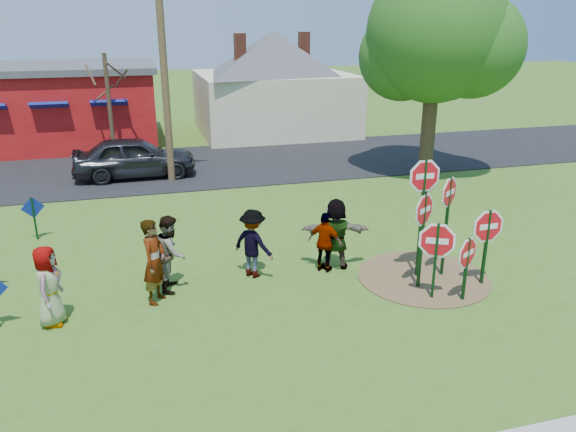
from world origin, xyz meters
name	(u,v)px	position (x,y,z in m)	size (l,w,h in m)	color
ground	(235,282)	(0.00, 0.00, 0.00)	(120.00, 120.00, 0.00)	#3C621C
road	(187,166)	(0.00, 11.50, 0.02)	(120.00, 7.50, 0.04)	black
dirt_patch	(423,277)	(4.50, -1.00, 0.01)	(3.20, 3.20, 0.03)	brown
red_building	(60,104)	(-5.50, 17.99, 1.97)	(9.40, 7.69, 3.90)	maroon
cream_house	(274,78)	(5.50, 18.00, 2.92)	(9.40, 9.40, 6.50)	beige
stop_sign_a	(437,246)	(4.17, -2.01, 1.29)	(0.99, 0.53, 1.96)	black
stop_sign_b	(426,191)	(4.61, -0.58, 2.10)	(0.94, 0.16, 2.87)	black
stop_sign_c	(423,191)	(4.38, -0.88, 2.19)	(1.05, 0.07, 3.10)	black
stop_sign_d	(448,202)	(5.00, -1.00, 1.92)	(0.83, 0.58, 2.65)	black
stop_sign_e	(467,257)	(4.79, -2.29, 1.07)	(0.87, 0.47, 1.64)	black
stop_sign_f	(488,231)	(5.67, -1.68, 1.37)	(1.08, 0.07, 2.02)	black
stop_sign_g	(423,220)	(4.13, -1.43, 1.70)	(0.87, 0.56, 2.45)	black
blue_diamond_d	(34,213)	(-4.99, 4.25, 0.80)	(0.62, 0.21, 1.29)	black
person_a	(48,286)	(-4.00, -0.91, 0.87)	(0.85, 0.55, 1.73)	#374D7E
person_b	(154,261)	(-1.86, -0.49, 0.97)	(0.71, 0.47, 1.95)	#2A736C
person_c	(171,252)	(-1.46, 0.10, 0.90)	(0.87, 0.68, 1.80)	brown
person_d	(253,243)	(0.51, 0.22, 0.86)	(1.11, 0.64, 1.72)	#37383D
person_e	(325,242)	(2.29, 0.02, 0.77)	(0.91, 0.38, 1.54)	#503260
person_f	(336,234)	(2.61, 0.15, 0.92)	(1.70, 0.54, 1.84)	#194824
suv	(135,157)	(-2.11, 10.29, 0.84)	(1.90, 4.71, 1.61)	#2A292E
utility_pole	(163,59)	(-0.78, 9.43, 4.62)	(2.11, 0.60, 8.77)	#4C3823
leafy_tree	(439,40)	(9.27, 7.51, 5.24)	(5.73, 5.23, 8.15)	#382819
bare_tree_east	(108,93)	(-2.96, 13.30, 3.01)	(1.80, 1.80, 4.64)	#382819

